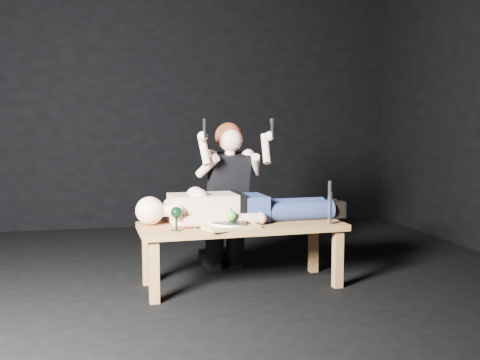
{
  "coord_description": "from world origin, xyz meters",
  "views": [
    {
      "loc": [
        -0.66,
        -3.68,
        1.12
      ],
      "look_at": [
        0.17,
        0.04,
        0.75
      ],
      "focal_mm": 40.69,
      "sensor_mm": 36.0,
      "label": 1
    }
  ],
  "objects": [
    {
      "name": "apple",
      "position": [
        0.07,
        -0.14,
        0.53
      ],
      "size": [
        0.08,
        0.08,
        0.08
      ],
      "primitive_type": "sphere",
      "color": "#48922C",
      "rests_on": "plate"
    },
    {
      "name": "spoon_flat",
      "position": [
        0.22,
        -0.11,
        0.45
      ],
      "size": [
        0.11,
        0.12,
        0.01
      ],
      "primitive_type": "cube",
      "rotation": [
        0.0,
        0.0,
        0.75
      ],
      "color": "#B2B2B7",
      "rests_on": "table"
    },
    {
      "name": "kneeling_woman",
      "position": [
        0.14,
        0.45,
        0.6
      ],
      "size": [
        0.72,
        0.79,
        1.19
      ],
      "primitive_type": null,
      "rotation": [
        0.0,
        0.0,
        0.13
      ],
      "color": "black",
      "rests_on": "ground"
    },
    {
      "name": "ground",
      "position": [
        0.0,
        0.0,
        0.0
      ],
      "size": [
        5.0,
        5.0,
        0.0
      ],
      "primitive_type": "plane",
      "color": "black",
      "rests_on": "ground"
    },
    {
      "name": "carving_knife",
      "position": [
        0.76,
        -0.17,
        0.6
      ],
      "size": [
        0.04,
        0.05,
        0.3
      ],
      "primitive_type": null,
      "rotation": [
        0.0,
        0.0,
        0.05
      ],
      "color": "#B2B2B7",
      "rests_on": "table"
    },
    {
      "name": "serving_tray",
      "position": [
        0.05,
        -0.15,
        0.46
      ],
      "size": [
        0.41,
        0.34,
        0.02
      ],
      "primitive_type": "cube",
      "rotation": [
        0.0,
        0.0,
        0.25
      ],
      "color": "tan",
      "rests_on": "table"
    },
    {
      "name": "table",
      "position": [
        0.17,
        -0.01,
        0.23
      ],
      "size": [
        1.45,
        0.61,
        0.45
      ],
      "primitive_type": "cube",
      "rotation": [
        0.0,
        0.0,
        0.05
      ],
      "color": "#9D6638",
      "rests_on": "ground"
    },
    {
      "name": "knife_flat",
      "position": [
        0.19,
        -0.15,
        0.45
      ],
      "size": [
        0.02,
        0.15,
        0.01
      ],
      "primitive_type": "cube",
      "rotation": [
        0.0,
        0.0,
        0.05
      ],
      "color": "#B2B2B7",
      "rests_on": "table"
    },
    {
      "name": "lying_man",
      "position": [
        0.2,
        0.09,
        0.57
      ],
      "size": [
        1.37,
        0.48,
        0.25
      ],
      "primitive_type": null,
      "rotation": [
        0.0,
        0.0,
        0.05
      ],
      "color": "beige",
      "rests_on": "table"
    },
    {
      "name": "back_wall",
      "position": [
        0.0,
        2.5,
        1.5
      ],
      "size": [
        5.0,
        0.0,
        5.0
      ],
      "primitive_type": "plane",
      "rotation": [
        1.57,
        0.0,
        0.0
      ],
      "color": "black",
      "rests_on": "ground"
    },
    {
      "name": "fork_flat",
      "position": [
        -0.16,
        -0.21,
        0.45
      ],
      "size": [
        0.06,
        0.15,
        0.01
      ],
      "primitive_type": "cube",
      "rotation": [
        0.0,
        0.0,
        0.32
      ],
      "color": "#B2B2B7",
      "rests_on": "table"
    },
    {
      "name": "goblet",
      "position": [
        -0.3,
        -0.17,
        0.53
      ],
      "size": [
        0.08,
        0.08,
        0.16
      ],
      "primitive_type": null,
      "rotation": [
        0.0,
        0.0,
        0.05
      ],
      "color": "black",
      "rests_on": "table"
    },
    {
      "name": "plate",
      "position": [
        0.05,
        -0.15,
        0.48
      ],
      "size": [
        0.29,
        0.29,
        0.02
      ],
      "primitive_type": "cylinder",
      "rotation": [
        0.0,
        0.0,
        0.25
      ],
      "color": "white",
      "rests_on": "serving_tray"
    }
  ]
}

